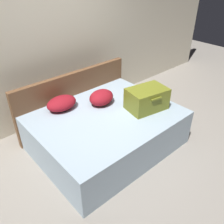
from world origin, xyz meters
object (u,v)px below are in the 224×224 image
Objects in this scene: bed at (107,130)px; hard_case_large at (147,99)px; pillow_center_head at (62,103)px; pillow_near_headboard at (101,97)px.

hard_case_large is at bearing -24.36° from bed.
pillow_center_head is at bearing 150.18° from hard_case_large.
bed is 4.45× the size of pillow_center_head.
bed is 0.74m from hard_case_large.
pillow_near_headboard is (-0.40, 0.53, -0.05)m from hard_case_large.
bed is at bearing -116.59° from pillow_near_headboard.
pillow_near_headboard is (0.14, 0.29, 0.38)m from bed.
bed is 0.50m from pillow_near_headboard.
pillow_center_head is (-0.93, 0.79, -0.06)m from hard_case_large.
pillow_center_head is at bearing 124.89° from bed.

